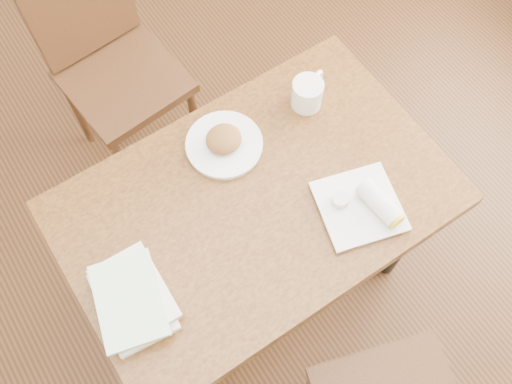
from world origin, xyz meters
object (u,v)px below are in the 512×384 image
table (256,212)px  coffee_mug (308,92)px  plate_burrito (365,205)px  chair_far (108,55)px  plate_scone (224,143)px  book_stack (132,299)px

table → coffee_mug: bearing=31.1°
coffee_mug → plate_burrito: 0.41m
chair_far → plate_scone: chair_far is taller
table → chair_far: chair_far is taller
table → chair_far: size_ratio=1.20×
table → plate_burrito: plate_burrito is taller
plate_burrito → book_stack: bearing=169.6°
plate_scone → plate_burrito: plate_burrito is taller
plate_scone → book_stack: 0.54m
plate_scone → coffee_mug: 0.31m
table → coffee_mug: coffee_mug is taller
chair_far → coffee_mug: 0.85m
plate_burrito → chair_far: bearing=106.7°
coffee_mug → book_stack: bearing=-160.7°
table → coffee_mug: 0.41m
chair_far → plate_burrito: (0.33, -1.10, 0.23)m
chair_far → coffee_mug: size_ratio=6.79×
book_stack → coffee_mug: bearing=19.3°
chair_far → book_stack: bearing=-110.6°
coffee_mug → plate_burrito: size_ratio=0.49×
plate_scone → plate_burrito: bearing=-60.6°
plate_burrito → book_stack: 0.70m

